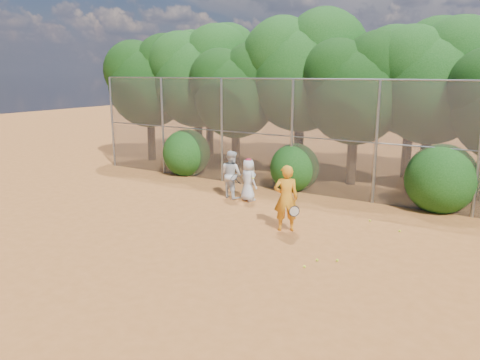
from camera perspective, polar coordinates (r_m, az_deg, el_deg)
The scene contains 22 objects.
ground at distance 11.70m, azimuth -2.31°, elevation -8.22°, with size 80.00×80.00×0.00m, color #A95D26.
fence_back at distance 16.41m, azimuth 9.13°, elevation 5.24°, with size 20.05×0.09×4.03m.
tree_0 at distance 23.09m, azimuth -10.88°, elevation 12.08°, with size 4.38×3.81×6.00m.
tree_1 at distance 21.88m, azimuth -5.03°, elevation 12.83°, with size 4.64×4.03×6.35m.
tree_2 at distance 19.90m, azimuth -0.36°, elevation 11.18°, with size 3.99×3.47×5.47m.
tree_3 at distance 19.59m, azimuth 7.67°, elevation 13.41°, with size 4.89×4.26×6.70m.
tree_4 at distance 18.13m, azimuth 14.12°, elevation 11.16°, with size 4.19×3.64×5.73m.
tree_5 at distance 18.31m, azimuth 22.59°, elevation 11.49°, with size 4.51×3.92×6.17m.
tree_9 at distance 24.33m, azimuth -3.65°, elevation 13.28°, with size 4.83×4.20×6.62m.
tree_10 at distance 22.01m, azimuth 7.68°, elevation 13.97°, with size 5.15×4.48×7.06m.
tree_11 at distance 20.07m, azimuth 20.54°, elevation 12.05°, with size 4.64×4.03×6.35m.
bush_0 at distance 19.80m, azimuth -6.54°, elevation 3.57°, with size 2.00×2.00×2.00m, color #134010.
bush_1 at distance 17.22m, azimuth 6.67°, elevation 1.79°, with size 1.80×1.80×1.80m, color #134010.
bush_2 at distance 15.78m, azimuth 23.34°, elevation 0.49°, with size 2.20×2.20×2.20m, color #134010.
player_yellow at distance 12.70m, azimuth 5.63°, elevation -2.22°, with size 0.86×0.72×1.82m.
player_teen at distance 15.62m, azimuth 1.03°, elevation 0.04°, with size 0.82×0.68×1.45m.
player_white at distance 15.99m, azimuth -1.05°, elevation 0.70°, with size 0.96×0.88×1.64m.
ball_0 at distance 11.01m, azimuth 9.37°, elevation -9.61°, with size 0.07×0.07×0.07m, color yellow.
ball_1 at distance 13.46m, azimuth 18.89°, elevation -5.90°, with size 0.07×0.07×0.07m, color yellow.
ball_2 at distance 10.63m, azimuth 7.86°, elevation -10.42°, with size 0.07×0.07×0.07m, color yellow.
ball_3 at distance 11.07m, azimuth 11.77°, elevation -9.58°, with size 0.07×0.07×0.07m, color yellow.
ball_4 at distance 14.11m, azimuth 15.56°, elevation -4.79°, with size 0.07×0.07×0.07m, color yellow.
Camera 1 is at (6.13, -9.01, 4.25)m, focal length 35.00 mm.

